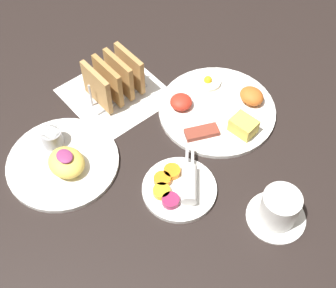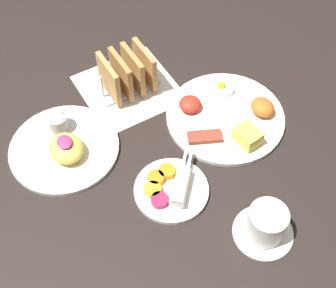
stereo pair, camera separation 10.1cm
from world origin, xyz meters
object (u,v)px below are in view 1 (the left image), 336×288
plate_foreground (63,160)px  toast_rack (114,79)px  coffee_cup (279,209)px  plate_condiments (179,187)px  plate_breakfast (219,109)px

plate_foreground → toast_rack: (-0.09, 0.21, 0.04)m
plate_foreground → coffee_cup: bearing=33.2°
plate_condiments → toast_rack: bearing=168.8°
coffee_cup → toast_rack: bearing=-174.6°
coffee_cup → plate_foreground: bearing=-146.8°
plate_foreground → plate_breakfast: bearing=72.8°
plate_condiments → plate_foreground: plate_foreground is taller
plate_breakfast → coffee_cup: size_ratio=2.30×
plate_foreground → toast_rack: bearing=113.8°
plate_breakfast → plate_foreground: size_ratio=1.13×
plate_condiments → toast_rack: size_ratio=1.10×
plate_condiments → toast_rack: 0.31m
plate_condiments → coffee_cup: coffee_cup is taller
plate_breakfast → plate_condiments: plate_breakfast is taller
plate_breakfast → plate_foreground: bearing=-107.2°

